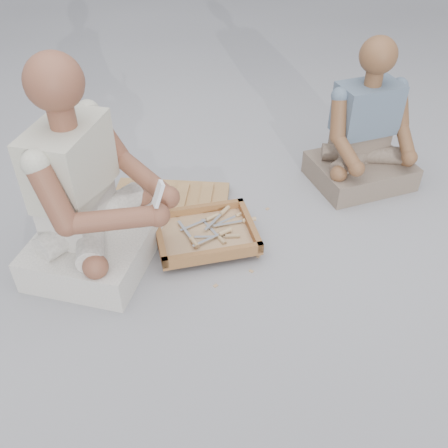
{
  "coord_description": "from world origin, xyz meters",
  "views": [
    {
      "loc": [
        -0.07,
        -1.44,
        1.63
      ],
      "look_at": [
        -0.02,
        0.21,
        0.3
      ],
      "focal_mm": 40.0,
      "sensor_mm": 36.0,
      "label": 1
    }
  ],
  "objects_px": {
    "tool_tray": "(206,234)",
    "craftsman": "(88,199)",
    "carved_panel": "(169,205)",
    "companion": "(365,138)"
  },
  "relations": [
    {
      "from": "tool_tray",
      "to": "craftsman",
      "type": "xyz_separation_m",
      "value": [
        -0.51,
        -0.07,
        0.27
      ]
    },
    {
      "from": "craftsman",
      "to": "tool_tray",
      "type": "bearing_deg",
      "value": 113.5
    },
    {
      "from": "carved_panel",
      "to": "tool_tray",
      "type": "bearing_deg",
      "value": -56.31
    },
    {
      "from": "companion",
      "to": "tool_tray",
      "type": "bearing_deg",
      "value": 13.19
    },
    {
      "from": "tool_tray",
      "to": "craftsman",
      "type": "relative_size",
      "value": 0.55
    },
    {
      "from": "craftsman",
      "to": "companion",
      "type": "relative_size",
      "value": 1.2
    },
    {
      "from": "tool_tray",
      "to": "craftsman",
      "type": "distance_m",
      "value": 0.59
    },
    {
      "from": "tool_tray",
      "to": "companion",
      "type": "relative_size",
      "value": 0.66
    },
    {
      "from": "carved_panel",
      "to": "tool_tray",
      "type": "height_order",
      "value": "tool_tray"
    },
    {
      "from": "tool_tray",
      "to": "companion",
      "type": "height_order",
      "value": "companion"
    }
  ]
}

